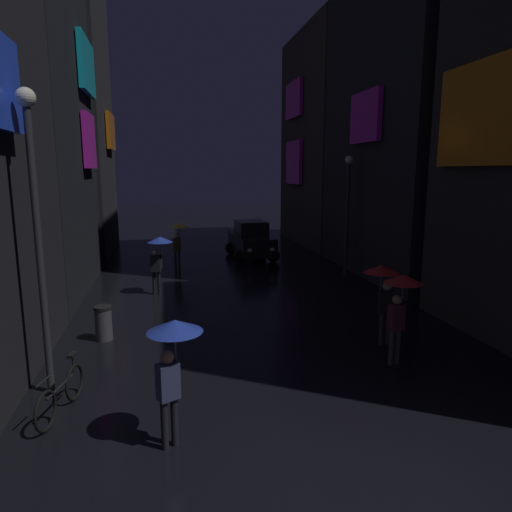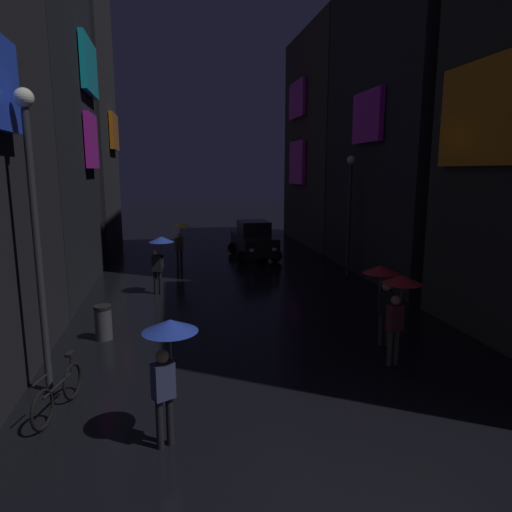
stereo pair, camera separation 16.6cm
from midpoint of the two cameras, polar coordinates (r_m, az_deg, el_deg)
name	(u,v)px [view 1 (the left image)]	position (r m, az deg, el deg)	size (l,w,h in m)	color
building_left_far	(62,52)	(27.50, -23.31, 22.35)	(4.25, 7.08, 20.83)	#232328
building_right_mid	(412,20)	(21.68, 18.64, 26.13)	(4.25, 8.86, 20.86)	#232328
building_right_far	(330,140)	(29.01, 9.13, 14.08)	(4.25, 8.63, 12.53)	#33302D
pedestrian_far_right_red	(401,294)	(10.93, 17.23, -4.58)	(0.90, 0.90, 2.12)	#38332D
pedestrian_foreground_left_blue	(173,348)	(7.53, -11.01, -11.22)	(0.90, 0.90, 2.12)	black
pedestrian_midstreet_centre_yellow	(179,233)	(21.04, -9.86, 2.87)	(0.90, 0.90, 2.12)	#2D2D38
pedestrian_near_crossing_blue	(159,249)	(16.77, -12.34, 0.84)	(0.90, 0.90, 2.12)	black
pedestrian_midstreet_left_red	(383,282)	(11.95, 15.19, -3.20)	(0.90, 0.90, 2.12)	#38332D
bicycle_parked_at_storefront	(61,394)	(9.53, -23.64, -15.52)	(0.53, 1.77, 0.96)	black
car_distant	(251,240)	(23.51, -0.81, 2.00)	(2.36, 4.20, 1.92)	black
streetlamp_right_far	(348,201)	(19.73, 11.16, 6.80)	(0.36, 0.36, 5.06)	#2D2D33
streetlamp_left_near	(36,212)	(9.67, -26.27, 4.96)	(0.36, 0.36, 5.93)	#2D2D33
trash_bin	(103,323)	(12.90, -18.88, -7.92)	(0.46, 0.46, 0.93)	#3F3F47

